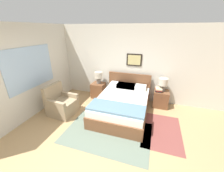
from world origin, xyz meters
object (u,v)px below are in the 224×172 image
Objects in this scene: nightstand_by_door at (161,99)px; table_lamp_by_door at (163,83)px; nightstand_near_window at (98,90)px; bed at (122,104)px; armchair at (61,104)px; table_lamp_near_window at (99,76)px.

nightstand_by_door is 0.56m from table_lamp_by_door.
nightstand_near_window is at bearing -179.27° from table_lamp_by_door.
armchair is (-1.77, -0.60, 0.00)m from bed.
bed is at bearing -35.88° from table_lamp_near_window.
nightstand_near_window is at bearing 145.40° from bed.
table_lamp_by_door is (2.27, 0.03, 0.56)m from nightstand_near_window.
bed is at bearing -144.56° from table_lamp_by_door.
nightstand_by_door is at bearing -95.80° from table_lamp_by_door.
bed is 3.75× the size of nightstand_near_window.
table_lamp_by_door is (0.00, 0.03, 0.56)m from nightstand_by_door.
table_lamp_near_window is at bearing 144.12° from bed.
table_lamp_near_window reaches higher than nightstand_by_door.
table_lamp_by_door is at bearing 0.73° from nightstand_near_window.
table_lamp_near_window is at bearing 159.42° from armchair.
table_lamp_by_door is (1.14, 0.81, 0.53)m from bed.
table_lamp_by_door is (2.25, 0.00, 0.00)m from table_lamp_near_window.
armchair reaches higher than nightstand_near_window.
nightstand_by_door is (1.13, 0.78, -0.03)m from bed.
table_lamp_near_window is 1.00× the size of table_lamp_by_door.
bed is 2.25× the size of armchair.
table_lamp_by_door is (2.90, 1.41, 0.53)m from armchair.
bed is 1.48m from table_lamp_near_window.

